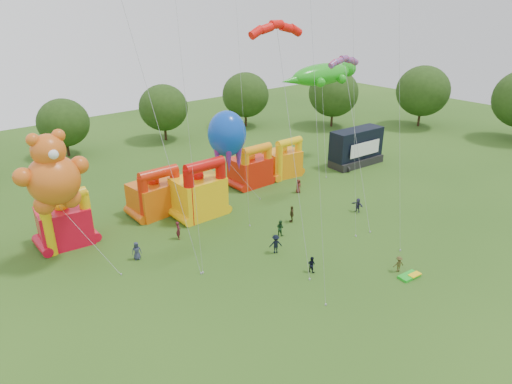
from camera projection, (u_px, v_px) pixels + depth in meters
ground at (422, 313)px, 36.06m from camera, size 160.00×160.00×0.00m
tree_ring at (418, 246)px, 33.34m from camera, size 122.66×124.75×12.07m
bouncy_castle_0 at (65, 223)px, 45.32m from camera, size 5.20×4.37×6.09m
bouncy_castle_1 at (156, 196)px, 51.83m from camera, size 5.46×4.55×5.88m
bouncy_castle_2 at (200, 194)px, 51.31m from camera, size 5.31×4.28×6.97m
bouncy_castle_3 at (251, 169)px, 59.91m from camera, size 4.82×3.88×5.76m
bouncy_castle_4 at (283, 161)px, 63.04m from camera, size 5.08×4.33×5.62m
stage_trailer at (356, 147)px, 67.13m from camera, size 8.72×3.76×5.42m
teddy_bear_kite at (68, 203)px, 40.23m from camera, size 6.39×7.74×12.77m
gecko_kite at (323, 111)px, 63.98m from camera, size 14.54×8.02×14.62m
octopus_kite at (231, 148)px, 53.19m from camera, size 5.67×4.46×11.30m
parafoil_kites at (265, 125)px, 42.54m from camera, size 29.43×15.54×31.48m
diamond_kites at (295, 67)px, 40.46m from camera, size 19.78×21.37×42.83m
folded_kite_bundle at (410, 276)px, 40.61m from camera, size 2.09×1.26×0.31m
spectator_0 at (137, 251)px, 43.12m from camera, size 1.02×0.83×1.81m
spectator_1 at (178, 230)px, 46.78m from camera, size 0.70×0.83×1.95m
spectator_2 at (280, 228)px, 47.57m from camera, size 0.83×0.96×1.70m
spectator_3 at (276, 244)px, 44.19m from camera, size 1.44×1.22×1.94m
spectator_4 at (292, 214)px, 50.34m from camera, size 1.05×1.17×1.91m
spectator_5 at (358, 205)px, 52.75m from camera, size 0.58×1.59×1.68m
spectator_6 at (298, 186)px, 57.97m from camera, size 0.93×0.67×1.78m
spectator_7 at (355, 163)px, 66.33m from camera, size 0.68×0.68×1.59m
spectator_8 at (312, 264)px, 41.21m from camera, size 0.73×0.86×1.53m
spectator_9 at (399, 264)px, 41.24m from camera, size 1.14×0.92×1.54m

